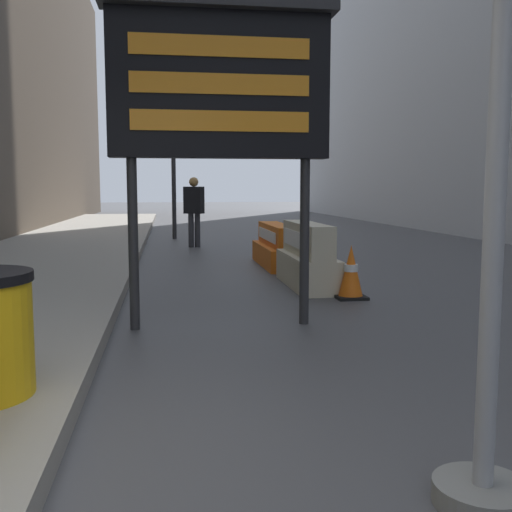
{
  "coord_description": "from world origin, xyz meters",
  "views": [
    {
      "loc": [
        0.57,
        -2.5,
        1.42
      ],
      "look_at": [
        1.85,
        6.15,
        0.43
      ],
      "focal_mm": 42.0,
      "sensor_mm": 36.0,
      "label": 1
    }
  ],
  "objects_px": {
    "jersey_barrier_orange_near": "(277,248)",
    "traffic_cone_mid": "(351,272)",
    "message_board": "(220,85)",
    "jersey_barrier_cream": "(307,259)",
    "traffic_cone_near": "(320,241)",
    "pedestrian_worker": "(194,206)",
    "traffic_light_near_curb": "(173,126)"
  },
  "relations": [
    {
      "from": "traffic_light_near_curb",
      "to": "pedestrian_worker",
      "type": "distance_m",
      "value": 3.23
    },
    {
      "from": "jersey_barrier_cream",
      "to": "traffic_cone_near",
      "type": "bearing_deg",
      "value": 72.95
    },
    {
      "from": "traffic_cone_near",
      "to": "jersey_barrier_orange_near",
      "type": "bearing_deg",
      "value": -125.3
    },
    {
      "from": "traffic_cone_near",
      "to": "traffic_light_near_curb",
      "type": "relative_size",
      "value": 0.13
    },
    {
      "from": "traffic_light_near_curb",
      "to": "traffic_cone_mid",
      "type": "bearing_deg",
      "value": -77.34
    },
    {
      "from": "jersey_barrier_orange_near",
      "to": "traffic_cone_mid",
      "type": "distance_m",
      "value": 3.42
    },
    {
      "from": "jersey_barrier_orange_near",
      "to": "traffic_cone_mid",
      "type": "relative_size",
      "value": 3.16
    },
    {
      "from": "message_board",
      "to": "jersey_barrier_orange_near",
      "type": "height_order",
      "value": "message_board"
    },
    {
      "from": "message_board",
      "to": "jersey_barrier_cream",
      "type": "relative_size",
      "value": 1.7
    },
    {
      "from": "traffic_cone_near",
      "to": "traffic_light_near_curb",
      "type": "xyz_separation_m",
      "value": [
        -3.09,
        4.31,
        2.85
      ]
    },
    {
      "from": "traffic_cone_mid",
      "to": "pedestrian_worker",
      "type": "distance_m",
      "value": 7.37
    },
    {
      "from": "message_board",
      "to": "jersey_barrier_cream",
      "type": "distance_m",
      "value": 3.43
    },
    {
      "from": "traffic_cone_near",
      "to": "jersey_barrier_cream",
      "type": "bearing_deg",
      "value": -107.05
    },
    {
      "from": "jersey_barrier_orange_near",
      "to": "traffic_cone_mid",
      "type": "xyz_separation_m",
      "value": [
        0.34,
        -3.4,
        0.0
      ]
    },
    {
      "from": "traffic_cone_mid",
      "to": "traffic_light_near_curb",
      "type": "distance_m",
      "value": 10.15
    },
    {
      "from": "jersey_barrier_cream",
      "to": "traffic_light_near_curb",
      "type": "distance_m",
      "value": 9.1
    },
    {
      "from": "jersey_barrier_orange_near",
      "to": "traffic_light_near_curb",
      "type": "xyz_separation_m",
      "value": [
        -1.8,
        6.12,
        2.8
      ]
    },
    {
      "from": "traffic_cone_near",
      "to": "pedestrian_worker",
      "type": "xyz_separation_m",
      "value": [
        -2.64,
        1.93,
        0.71
      ]
    },
    {
      "from": "message_board",
      "to": "jersey_barrier_orange_near",
      "type": "distance_m",
      "value": 5.37
    },
    {
      "from": "traffic_cone_near",
      "to": "traffic_cone_mid",
      "type": "distance_m",
      "value": 5.3
    },
    {
      "from": "jersey_barrier_cream",
      "to": "traffic_cone_near",
      "type": "relative_size",
      "value": 3.3
    },
    {
      "from": "message_board",
      "to": "jersey_barrier_orange_near",
      "type": "bearing_deg",
      "value": 72.87
    },
    {
      "from": "jersey_barrier_orange_near",
      "to": "traffic_cone_mid",
      "type": "height_order",
      "value": "jersey_barrier_orange_near"
    },
    {
      "from": "message_board",
      "to": "traffic_cone_near",
      "type": "xyz_separation_m",
      "value": [
        2.74,
        6.54,
        -2.15
      ]
    },
    {
      "from": "traffic_cone_near",
      "to": "pedestrian_worker",
      "type": "distance_m",
      "value": 3.35
    },
    {
      "from": "traffic_light_near_curb",
      "to": "jersey_barrier_orange_near",
      "type": "bearing_deg",
      "value": -73.6
    },
    {
      "from": "jersey_barrier_cream",
      "to": "traffic_cone_mid",
      "type": "relative_size",
      "value": 2.73
    },
    {
      "from": "traffic_light_near_curb",
      "to": "pedestrian_worker",
      "type": "bearing_deg",
      "value": -79.35
    },
    {
      "from": "jersey_barrier_cream",
      "to": "traffic_cone_near",
      "type": "distance_m",
      "value": 4.38
    },
    {
      "from": "pedestrian_worker",
      "to": "jersey_barrier_orange_near",
      "type": "bearing_deg",
      "value": -43.27
    },
    {
      "from": "jersey_barrier_cream",
      "to": "traffic_light_near_curb",
      "type": "xyz_separation_m",
      "value": [
        -1.8,
        8.49,
        2.73
      ]
    },
    {
      "from": "message_board",
      "to": "pedestrian_worker",
      "type": "distance_m",
      "value": 8.59
    }
  ]
}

